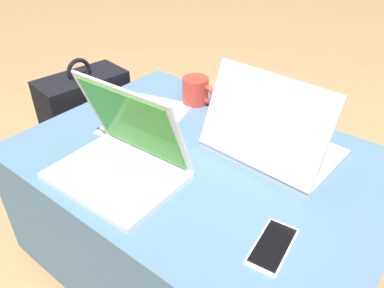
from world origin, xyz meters
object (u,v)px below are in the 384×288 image
Objects in this scene: cell_phone at (273,246)px; coffee_mug at (196,91)px; paper_sheet at (147,118)px; laptop_near at (122,157)px; backpack at (89,131)px; laptop_far at (271,139)px.

cell_phone is 0.67m from coffee_mug.
coffee_mug reaches higher than paper_sheet.
coffee_mug is (-0.52, 0.41, 0.04)m from cell_phone.
laptop_near is 0.29m from paper_sheet.
laptop_far is at bearing 100.82° from backpack.
laptop_near is at bearing 71.70° from backpack.
laptop_far is at bearing -18.99° from coffee_mug.
laptop_far reaches higher than backpack.
laptop_near is 0.43m from cell_phone.
laptop_far reaches higher than paper_sheet.
backpack is at bearing -162.02° from coffee_mug.
laptop_far is 1.06× the size of paper_sheet.
laptop_near is 2.24× the size of cell_phone.
paper_sheet is (0.40, -0.04, 0.23)m from backpack.
paper_sheet is 2.65× the size of coffee_mug.
laptop_near is 0.92× the size of laptop_far.
backpack is at bearing 5.35° from laptop_far.
paper_sheet is at bearing 12.59° from laptop_far.
paper_sheet is at bearing 93.36° from backpack.
paper_sheet is at bearing 120.17° from laptop_near.
cell_phone is at bearing 123.51° from laptop_far.
cell_phone reaches higher than paper_sheet.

